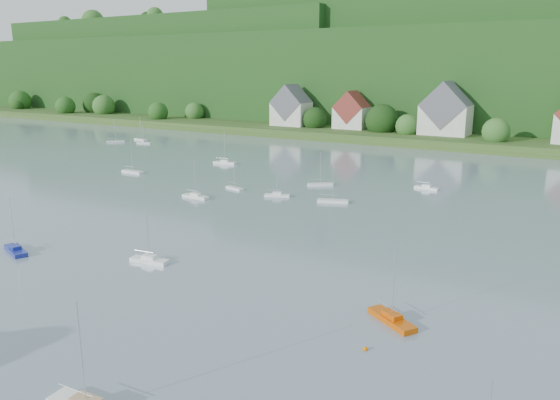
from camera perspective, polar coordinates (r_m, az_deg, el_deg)
name	(u,v)px	position (r m, az deg, el deg)	size (l,w,h in m)	color
far_shore_strip	(439,134)	(208.17, 16.33, 6.61)	(600.00, 60.00, 3.00)	#2C4F1D
forested_ridge	(484,73)	(273.54, 20.63, 12.38)	(620.00, 181.22, 69.89)	#143A12
village_building_0	(291,109)	(216.58, 1.18, 9.55)	(14.00, 10.40, 16.00)	beige
village_building_1	(352,113)	(207.08, 7.53, 9.03)	(12.00, 9.36, 14.00)	beige
village_building_2	(446,113)	(194.51, 16.98, 8.70)	(16.00, 11.44, 18.00)	beige
near_sailboat_1	(16,250)	(85.42, -25.99, -4.70)	(6.25, 3.55, 8.14)	navy
near_sailboat_3	(149,259)	(75.17, -13.54, -6.08)	(5.58, 2.37, 7.29)	white
near_sailboat_5	(392,318)	(57.99, 11.65, -12.07)	(6.06, 4.69, 8.22)	#C54B04
mooring_buoy_2	(365,350)	(52.67, 8.92, -15.30)	(0.47, 0.47, 0.47)	orange
mooring_buoy_3	(17,252)	(85.70, -25.89, -4.93)	(0.40, 0.40, 0.40)	orange
mooring_buoy_5	(18,246)	(88.62, -25.76, -4.33)	(0.40, 0.40, 0.40)	orange
far_sailboat_cluster	(378,180)	(125.70, 10.23, 2.04)	(198.01, 69.50, 8.71)	white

